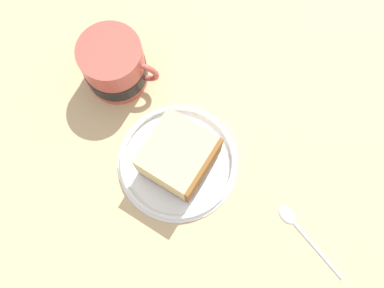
{
  "coord_description": "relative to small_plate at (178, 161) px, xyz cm",
  "views": [
    {
      "loc": [
        -11.5,
        6.94,
        60.22
      ],
      "look_at": [
        -3.59,
        -7.2,
        3.0
      ],
      "focal_mm": 38.52,
      "sensor_mm": 36.0,
      "label": 1
    }
  ],
  "objects": [
    {
      "name": "ground_plane",
      "position": [
        2.73,
        4.38,
        -1.8
      ],
      "size": [
        124.72,
        124.72,
        2.29
      ],
      "primitive_type": "cube",
      "color": "tan"
    },
    {
      "name": "small_plate",
      "position": [
        0.0,
        0.0,
        0.0
      ],
      "size": [
        18.0,
        18.0,
        1.34
      ],
      "color": "white",
      "rests_on": "ground_plane"
    },
    {
      "name": "cake_slice",
      "position": [
        -0.28,
        0.01,
        3.51
      ],
      "size": [
        9.24,
        9.43,
        6.92
      ],
      "color": "brown",
      "rests_on": "small_plate"
    },
    {
      "name": "tea_mug",
      "position": [
        15.06,
        -7.55,
        3.47
      ],
      "size": [
        11.73,
        9.55,
        8.85
      ],
      "color": "#BF4C3F",
      "rests_on": "ground_plane"
    },
    {
      "name": "teaspoon",
      "position": [
        -19.73,
        -0.11,
        -0.31
      ],
      "size": [
        12.36,
        5.92,
        0.8
      ],
      "color": "silver",
      "rests_on": "ground_plane"
    }
  ]
}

